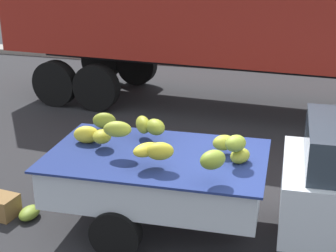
% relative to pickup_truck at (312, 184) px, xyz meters
% --- Properties ---
extents(ground, '(220.00, 220.00, 0.00)m').
position_rel_pickup_truck_xyz_m(ground, '(-0.53, -0.03, -0.88)').
color(ground, '#28282B').
extents(curb_strip, '(80.00, 0.80, 0.16)m').
position_rel_pickup_truck_xyz_m(curb_strip, '(-0.53, 9.55, -0.80)').
color(curb_strip, gray).
rests_on(curb_strip, ground).
extents(pickup_truck, '(5.10, 2.00, 1.70)m').
position_rel_pickup_truck_xyz_m(pickup_truck, '(0.00, 0.00, 0.00)').
color(pickup_truck, silver).
rests_on(pickup_truck, ground).
extents(fallen_banana_bunch_near_tailgate, '(0.26, 0.39, 0.17)m').
position_rel_pickup_truck_xyz_m(fallen_banana_bunch_near_tailgate, '(-3.78, -0.39, -0.80)').
color(fallen_banana_bunch_near_tailgate, olive).
rests_on(fallen_banana_bunch_near_tailgate, ground).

